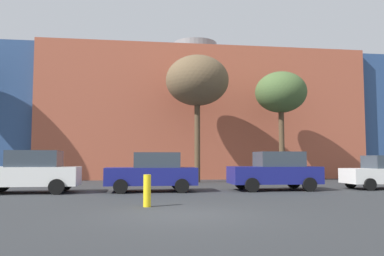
{
  "coord_description": "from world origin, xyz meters",
  "views": [
    {
      "loc": [
        -1.26,
        -10.95,
        1.53
      ],
      "look_at": [
        1.49,
        8.86,
        3.09
      ],
      "focal_mm": 36.89,
      "sensor_mm": 36.0,
      "label": 1
    }
  ],
  "objects_px": {
    "parked_car_3": "(275,171)",
    "bare_tree_0": "(281,93)",
    "parked_car_1": "(30,172)",
    "bare_tree_1": "(197,81)",
    "parked_car_2": "(152,172)",
    "bollard_yellow_0": "(147,191)",
    "parked_car_4": "(384,172)"
  },
  "relations": [
    {
      "from": "parked_car_1",
      "to": "parked_car_3",
      "type": "relative_size",
      "value": 1.02
    },
    {
      "from": "parked_car_4",
      "to": "bare_tree_0",
      "type": "xyz_separation_m",
      "value": [
        -2.7,
        7.08,
        5.18
      ]
    },
    {
      "from": "parked_car_2",
      "to": "bare_tree_1",
      "type": "bearing_deg",
      "value": -114.68
    },
    {
      "from": "parked_car_3",
      "to": "bare_tree_0",
      "type": "relative_size",
      "value": 0.58
    },
    {
      "from": "parked_car_4",
      "to": "bare_tree_1",
      "type": "bearing_deg",
      "value": -39.12
    },
    {
      "from": "parked_car_2",
      "to": "bare_tree_1",
      "type": "height_order",
      "value": "bare_tree_1"
    },
    {
      "from": "parked_car_4",
      "to": "bare_tree_0",
      "type": "bearing_deg",
      "value": -69.14
    },
    {
      "from": "parked_car_2",
      "to": "parked_car_3",
      "type": "bearing_deg",
      "value": 180.0
    },
    {
      "from": "parked_car_4",
      "to": "bare_tree_0",
      "type": "relative_size",
      "value": 0.52
    },
    {
      "from": "bare_tree_1",
      "to": "parked_car_2",
      "type": "bearing_deg",
      "value": -114.68
    },
    {
      "from": "parked_car_2",
      "to": "parked_car_4",
      "type": "bearing_deg",
      "value": -180.0
    },
    {
      "from": "bare_tree_0",
      "to": "bollard_yellow_0",
      "type": "relative_size",
      "value": 7.32
    },
    {
      "from": "parked_car_2",
      "to": "bollard_yellow_0",
      "type": "xyz_separation_m",
      "value": [
        -0.38,
        -5.8,
        -0.39
      ]
    },
    {
      "from": "bollard_yellow_0",
      "to": "parked_car_3",
      "type": "bearing_deg",
      "value": 42.36
    },
    {
      "from": "parked_car_4",
      "to": "parked_car_1",
      "type": "bearing_deg",
      "value": 0.0
    },
    {
      "from": "parked_car_2",
      "to": "parked_car_4",
      "type": "xyz_separation_m",
      "value": [
        11.72,
        -0.0,
        -0.06
      ]
    },
    {
      "from": "parked_car_1",
      "to": "parked_car_3",
      "type": "xyz_separation_m",
      "value": [
        11.43,
        -0.0,
        -0.01
      ]
    },
    {
      "from": "parked_car_1",
      "to": "bollard_yellow_0",
      "type": "bearing_deg",
      "value": 131.17
    },
    {
      "from": "parked_car_1",
      "to": "bollard_yellow_0",
      "type": "height_order",
      "value": "parked_car_1"
    },
    {
      "from": "parked_car_2",
      "to": "parked_car_3",
      "type": "distance_m",
      "value": 5.98
    },
    {
      "from": "parked_car_1",
      "to": "bare_tree_1",
      "type": "relative_size",
      "value": 0.52
    },
    {
      "from": "parked_car_4",
      "to": "bollard_yellow_0",
      "type": "xyz_separation_m",
      "value": [
        -12.1,
        -5.8,
        -0.33
      ]
    },
    {
      "from": "parked_car_1",
      "to": "parked_car_4",
      "type": "bearing_deg",
      "value": -180.0
    },
    {
      "from": "parked_car_2",
      "to": "bollard_yellow_0",
      "type": "bearing_deg",
      "value": 86.21
    },
    {
      "from": "bare_tree_0",
      "to": "parked_car_1",
      "type": "bearing_deg",
      "value": -153.92
    },
    {
      "from": "parked_car_2",
      "to": "parked_car_4",
      "type": "height_order",
      "value": "parked_car_2"
    },
    {
      "from": "bare_tree_0",
      "to": "bollard_yellow_0",
      "type": "distance_m",
      "value": 16.87
    },
    {
      "from": "bare_tree_0",
      "to": "bollard_yellow_0",
      "type": "height_order",
      "value": "bare_tree_0"
    },
    {
      "from": "bare_tree_0",
      "to": "bollard_yellow_0",
      "type": "bearing_deg",
      "value": -126.12
    },
    {
      "from": "bare_tree_1",
      "to": "bollard_yellow_0",
      "type": "relative_size",
      "value": 8.19
    },
    {
      "from": "parked_car_1",
      "to": "parked_car_2",
      "type": "distance_m",
      "value": 5.46
    },
    {
      "from": "bollard_yellow_0",
      "to": "parked_car_4",
      "type": "bearing_deg",
      "value": 25.61
    }
  ]
}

